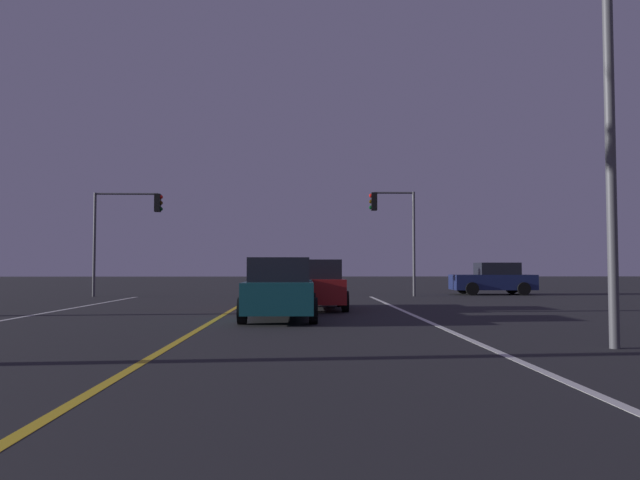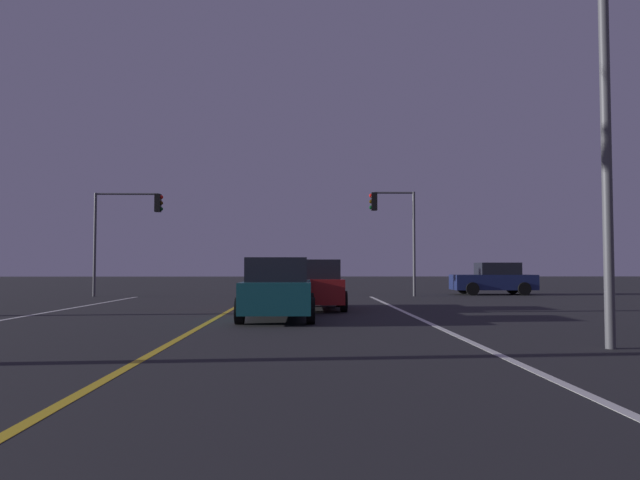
{
  "view_description": "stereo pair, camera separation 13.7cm",
  "coord_description": "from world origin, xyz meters",
  "px_view_note": "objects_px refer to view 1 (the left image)",
  "views": [
    {
      "loc": [
        2.44,
        1.03,
        1.43
      ],
      "look_at": [
        3.22,
        30.71,
        2.78
      ],
      "focal_mm": 34.21,
      "sensor_mm": 36.0,
      "label": 1
    },
    {
      "loc": [
        2.57,
        1.03,
        1.43
      ],
      "look_at": [
        3.22,
        30.71,
        2.78
      ],
      "focal_mm": 34.21,
      "sensor_mm": 36.0,
      "label": 2
    }
  ],
  "objects_px": {
    "car_crossing_side": "(494,279)",
    "street_lamp_right_near": "(585,57)",
    "traffic_light_near_right": "(393,219)",
    "traffic_light_near_left": "(128,219)",
    "car_lead_same_lane": "(280,290)",
    "car_ahead_far": "(317,285)"
  },
  "relations": [
    {
      "from": "car_crossing_side",
      "to": "street_lamp_right_near",
      "type": "height_order",
      "value": "street_lamp_right_near"
    },
    {
      "from": "traffic_light_near_right",
      "to": "traffic_light_near_left",
      "type": "distance_m",
      "value": 13.25
    },
    {
      "from": "traffic_light_near_left",
      "to": "car_lead_same_lane",
      "type": "bearing_deg",
      "value": -59.39
    },
    {
      "from": "car_ahead_far",
      "to": "street_lamp_right_near",
      "type": "height_order",
      "value": "street_lamp_right_near"
    },
    {
      "from": "traffic_light_near_right",
      "to": "car_ahead_far",
      "type": "bearing_deg",
      "value": 66.9
    },
    {
      "from": "traffic_light_near_left",
      "to": "street_lamp_right_near",
      "type": "distance_m",
      "value": 24.21
    },
    {
      "from": "car_lead_same_lane",
      "to": "car_crossing_side",
      "type": "bearing_deg",
      "value": -34.95
    },
    {
      "from": "traffic_light_near_right",
      "to": "street_lamp_right_near",
      "type": "height_order",
      "value": "street_lamp_right_near"
    },
    {
      "from": "car_lead_same_lane",
      "to": "car_ahead_far",
      "type": "bearing_deg",
      "value": -14.57
    },
    {
      "from": "car_lead_same_lane",
      "to": "car_ahead_far",
      "type": "relative_size",
      "value": 1.0
    },
    {
      "from": "car_crossing_side",
      "to": "car_lead_same_lane",
      "type": "distance_m",
      "value": 18.81
    },
    {
      "from": "car_crossing_side",
      "to": "traffic_light_near_left",
      "type": "xyz_separation_m",
      "value": [
        -18.88,
        -1.71,
        3.05
      ]
    },
    {
      "from": "traffic_light_near_right",
      "to": "car_lead_same_lane",
      "type": "bearing_deg",
      "value": 69.44
    },
    {
      "from": "car_crossing_side",
      "to": "car_ahead_far",
      "type": "distance_m",
      "value": 14.79
    },
    {
      "from": "car_ahead_far",
      "to": "street_lamp_right_near",
      "type": "distance_m",
      "value": 12.16
    },
    {
      "from": "street_lamp_right_near",
      "to": "car_lead_same_lane",
      "type": "bearing_deg",
      "value": -46.77
    },
    {
      "from": "car_ahead_far",
      "to": "traffic_light_near_right",
      "type": "distance_m",
      "value": 10.74
    },
    {
      "from": "car_lead_same_lane",
      "to": "traffic_light_near_left",
      "type": "height_order",
      "value": "traffic_light_near_left"
    },
    {
      "from": "car_lead_same_lane",
      "to": "street_lamp_right_near",
      "type": "height_order",
      "value": "street_lamp_right_near"
    },
    {
      "from": "car_crossing_side",
      "to": "car_lead_same_lane",
      "type": "xyz_separation_m",
      "value": [
        -10.78,
        -15.42,
        0.0
      ]
    },
    {
      "from": "car_lead_same_lane",
      "to": "traffic_light_near_left",
      "type": "xyz_separation_m",
      "value": [
        -8.11,
        13.71,
        3.05
      ]
    },
    {
      "from": "car_crossing_side",
      "to": "car_ahead_far",
      "type": "xyz_separation_m",
      "value": [
        -9.68,
        -11.19,
        0.0
      ]
    }
  ]
}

